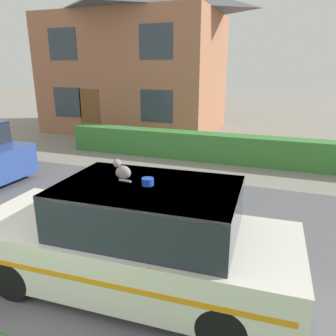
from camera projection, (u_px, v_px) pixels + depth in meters
The scene contains 5 objects.
road_strip at pixel (122, 223), 6.64m from camera, with size 28.00×6.12×0.01m, color #5B5B60.
garden_hedge at pixel (224, 148), 10.80m from camera, with size 11.16×0.69×0.91m, color #3D7F38.
police_car at pixel (136, 239), 4.53m from camera, with size 4.60×1.90×1.65m.
cat at pixel (122, 171), 4.14m from camera, with size 0.29×0.19×0.27m.
house_left at pixel (136, 54), 15.85m from camera, with size 8.24×5.80×7.05m.
Camera 1 is at (2.96, -1.09, 3.04)m, focal length 35.00 mm.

